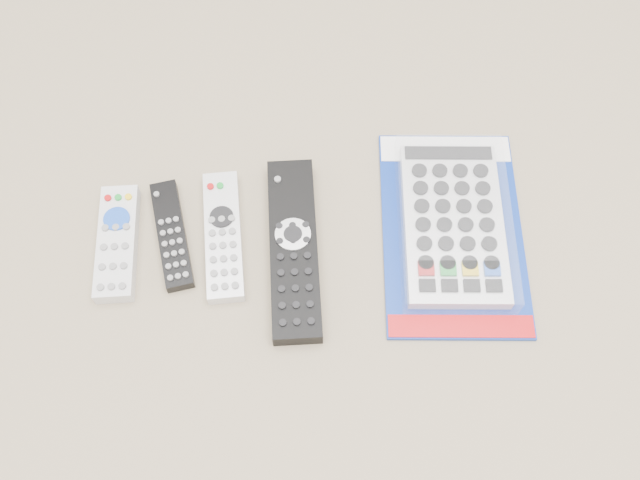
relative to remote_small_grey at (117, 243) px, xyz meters
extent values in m
plane|color=gray|center=(0.21, -0.04, -0.01)|extent=(5.00, 5.00, 0.00)
cube|color=silver|center=(0.00, 0.00, 0.00)|extent=(0.06, 0.16, 0.02)
cylinder|color=blue|center=(0.00, 0.03, 0.01)|extent=(0.04, 0.04, 0.00)
cube|color=black|center=(0.07, 0.00, 0.00)|extent=(0.05, 0.16, 0.02)
cube|color=silver|center=(0.13, -0.01, 0.00)|extent=(0.06, 0.18, 0.02)
cylinder|color=black|center=(0.13, 0.01, 0.01)|extent=(0.03, 0.03, 0.00)
cube|color=black|center=(0.22, -0.04, 0.00)|extent=(0.09, 0.25, 0.02)
cylinder|color=silver|center=(0.22, -0.03, 0.01)|extent=(0.05, 0.05, 0.00)
cube|color=navy|center=(0.42, -0.05, -0.01)|extent=(0.23, 0.32, 0.01)
cube|color=white|center=(0.45, 0.07, -0.01)|extent=(0.18, 0.07, 0.00)
cube|color=#BB0D12|center=(0.40, -0.18, -0.01)|extent=(0.18, 0.06, 0.00)
cube|color=silver|center=(0.42, -0.05, 0.00)|extent=(0.16, 0.25, 0.02)
cube|color=white|center=(0.42, -0.05, 0.01)|extent=(0.18, 0.26, 0.03)
camera|label=1|loc=(0.18, -0.45, 0.80)|focal=40.00mm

